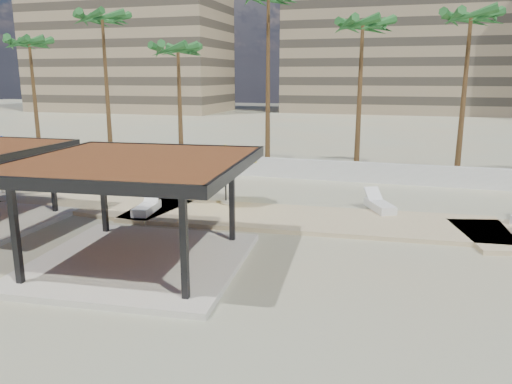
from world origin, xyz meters
TOP-DOWN VIEW (x-y plane):
  - ground at (0.00, 0.00)m, footprint 200.00×200.00m
  - promenade at (2.00, 7.67)m, footprint 44.45×7.97m
  - boundary_wall at (0.00, 16.00)m, footprint 56.00×0.30m
  - building_west at (-42.00, 68.00)m, footprint 34.00×16.00m
  - building_mid at (4.00, 78.00)m, footprint 38.00×16.00m
  - pavilion_central at (-2.36, 0.46)m, footprint 7.62×7.62m
  - umbrella_a at (-14.19, 7.56)m, footprint 4.33×4.33m
  - umbrella_b at (-2.17, 8.37)m, footprint 3.31×3.31m
  - lounger_a at (-5.00, 5.85)m, footprint 0.97×2.19m
  - lounger_c at (4.93, 9.25)m, footprint 1.61×2.29m
  - palm_a at (-21.00, 18.30)m, footprint 3.00×3.00m
  - palm_b at (-15.00, 18.70)m, footprint 3.00×3.00m
  - palm_c at (-9.00, 18.10)m, footprint 3.00×3.00m
  - palm_d at (-3.00, 18.90)m, footprint 3.00×3.00m
  - palm_e at (3.00, 18.40)m, footprint 3.00×3.00m
  - palm_f at (9.00, 18.60)m, footprint 3.00×3.00m

SIDE VIEW (x-z plane):
  - ground at x=0.00m, z-range 0.00..0.00m
  - promenade at x=2.00m, z-range -0.06..0.18m
  - lounger_a at x=-5.00m, z-range -0.03..0.77m
  - lounger_c at x=4.93m, z-range -0.04..0.80m
  - boundary_wall at x=0.00m, z-range 0.00..1.20m
  - pavilion_central at x=-2.36m, z-range 0.35..3.92m
  - umbrella_b at x=-2.17m, z-range 1.19..4.01m
  - umbrella_a at x=-14.19m, z-range 1.23..4.14m
  - palm_c at x=-9.00m, z-range 3.20..11.86m
  - palm_a at x=-21.00m, z-range 3.50..12.82m
  - palm_e at x=3.00m, z-range 3.76..13.69m
  - palm_f at x=9.00m, z-range 3.89..14.13m
  - palm_b at x=-15.00m, z-range 4.18..15.08m
  - palm_d at x=-3.00m, z-range 4.59..16.45m
  - building_mid at x=4.00m, z-range -0.93..29.47m
  - building_west at x=-42.00m, z-range -0.93..31.47m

